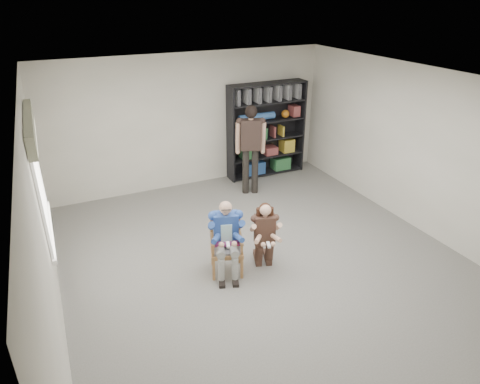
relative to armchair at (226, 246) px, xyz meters
name	(u,v)px	position (x,y,z in m)	size (l,w,h in m)	color
room_shell	(270,184)	(0.64, -0.13, 0.95)	(6.00, 7.00, 2.80)	beige
floor	(268,265)	(0.64, -0.13, -0.45)	(6.00, 7.00, 0.01)	slate
window_left	(40,178)	(-2.31, 0.87, 1.18)	(0.16, 2.00, 1.75)	silver
armchair	(226,246)	(0.00, 0.00, 0.00)	(0.53, 0.51, 0.91)	#A96B3C
seated_man	(226,238)	(0.00, 0.00, 0.14)	(0.51, 0.71, 1.18)	#204394
kneeling_woman	(265,236)	(0.58, -0.12, 0.09)	(0.45, 0.72, 1.08)	#3B231C
bookshelf	(266,130)	(2.34, 3.15, 0.60)	(1.80, 0.38, 2.10)	black
standing_man	(251,151)	(1.56, 2.37, 0.48)	(0.57, 0.32, 1.86)	#2C201B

